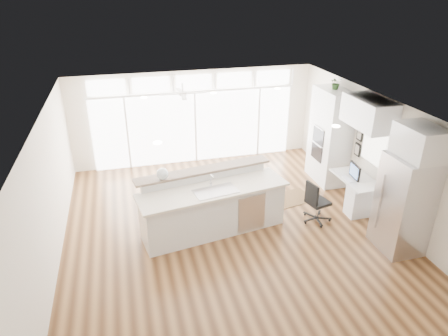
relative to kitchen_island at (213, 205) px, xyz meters
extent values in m
cube|color=#4A2C16|center=(0.35, -0.16, -0.64)|extent=(7.00, 8.00, 0.02)
cube|color=white|center=(0.35, -0.16, 2.07)|extent=(7.00, 8.00, 0.02)
cube|color=silver|center=(0.35, 3.84, 0.72)|extent=(7.00, 0.04, 2.70)
cube|color=silver|center=(0.35, -4.16, 0.72)|extent=(7.00, 0.04, 2.70)
cube|color=silver|center=(-3.15, -0.16, 0.72)|extent=(0.04, 8.00, 2.70)
cube|color=silver|center=(3.85, -0.16, 0.72)|extent=(0.04, 8.00, 2.70)
cube|color=white|center=(0.35, 3.78, 0.42)|extent=(5.80, 0.06, 2.08)
cube|color=white|center=(0.35, 3.78, 1.75)|extent=(5.90, 0.06, 0.40)
cube|color=silver|center=(3.81, 0.14, 0.92)|extent=(0.04, 0.85, 0.85)
cube|color=white|center=(-0.15, 2.64, 1.85)|extent=(1.16, 1.16, 0.32)
cube|color=silver|center=(0.35, 0.04, 2.05)|extent=(3.40, 3.00, 0.02)
cube|color=silver|center=(3.52, 1.64, 0.62)|extent=(0.64, 1.20, 2.50)
cube|color=silver|center=(3.48, 0.14, -0.25)|extent=(0.72, 1.30, 0.76)
cube|color=silver|center=(3.52, 0.14, 1.72)|extent=(0.64, 1.30, 0.64)
cube|color=silver|center=(3.46, -1.51, 0.37)|extent=(0.76, 0.90, 2.00)
cube|color=silver|center=(3.52, -1.51, 1.67)|extent=(0.64, 0.90, 0.60)
cube|color=black|center=(3.81, 0.76, 0.77)|extent=(0.06, 0.22, 0.80)
cube|color=silver|center=(0.00, 0.00, 0.00)|extent=(3.33, 1.70, 1.26)
cube|color=#372211|center=(2.22, 0.87, -0.62)|extent=(1.13, 0.92, 0.01)
cube|color=black|center=(2.35, -0.21, -0.14)|extent=(0.60, 0.57, 0.98)
sphere|color=silver|center=(-1.00, 0.24, 0.75)|extent=(0.30, 0.30, 0.24)
cube|color=black|center=(3.40, 0.14, 0.32)|extent=(0.12, 0.47, 0.39)
cube|color=white|center=(3.23, 0.14, 0.14)|extent=(0.13, 0.34, 0.02)
imported|color=#2F5323|center=(3.52, 1.64, 2.00)|extent=(0.31, 0.34, 0.25)
camera|label=1|loc=(-1.64, -7.13, 4.34)|focal=32.00mm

